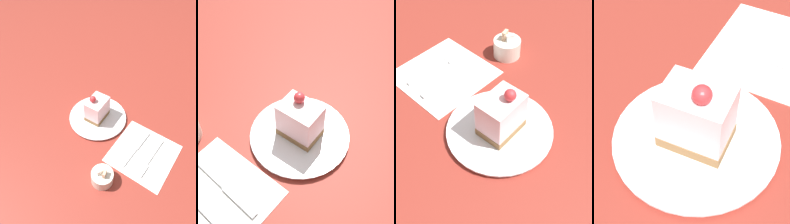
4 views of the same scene
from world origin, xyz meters
The scene contains 5 objects.
ground_plane centered at (0.00, 0.00, 0.00)m, with size 4.00×4.00×0.00m, color maroon.
plate centered at (-0.02, -0.02, 0.01)m, with size 0.21×0.21×0.01m.
cake_slice centered at (-0.02, -0.02, 0.06)m, with size 0.07×0.09×0.11m.
napkin centered at (-0.23, 0.01, 0.00)m, with size 0.21×0.21×0.00m.
knife centered at (-0.20, -0.01, 0.01)m, with size 0.02×0.17×0.00m.
Camera 2 is at (-0.31, -0.28, 0.56)m, focal length 50.00 mm.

